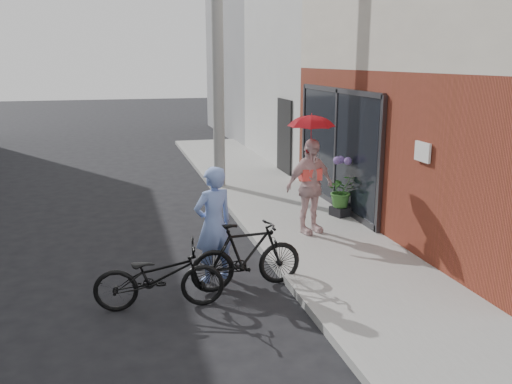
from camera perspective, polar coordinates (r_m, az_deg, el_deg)
name	(u,v)px	position (r m, az deg, el deg)	size (l,w,h in m)	color
ground	(225,289)	(7.88, -3.33, -10.15)	(80.00, 80.00, 0.00)	black
sidewalk	(313,232)	(10.21, 6.04, -4.19)	(2.20, 24.00, 0.12)	gray
curb	(253,237)	(9.88, -0.29, -4.74)	(0.12, 24.00, 0.12)	#9E9E99
plaster_building	(389,50)	(18.23, 13.85, 14.33)	(8.00, 6.00, 7.00)	silver
east_building_far	(312,53)	(24.62, 5.89, 14.39)	(8.00, 8.00, 7.00)	gray
utility_pole	(218,46)	(13.31, -4.06, 15.04)	(0.28, 0.28, 7.00)	#9E9E99
officer	(214,224)	(7.91, -4.49, -3.43)	(0.63, 0.41, 1.72)	#7C97DD
bike_left	(159,276)	(7.25, -10.16, -8.73)	(0.59, 1.69, 0.89)	black
bike_right	(247,256)	(7.73, -1.00, -6.70)	(0.46, 1.64, 0.98)	black
kimono_woman	(310,186)	(9.76, 5.69, 0.59)	(1.01, 0.42, 1.72)	beige
parasol	(311,119)	(9.56, 5.86, 7.67)	(0.80, 0.80, 0.70)	red
planter	(341,211)	(11.10, 8.93, -2.00)	(0.35, 0.35, 0.18)	black
potted_plant	(342,191)	(10.99, 9.01, 0.16)	(0.61, 0.53, 0.68)	#3A752E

